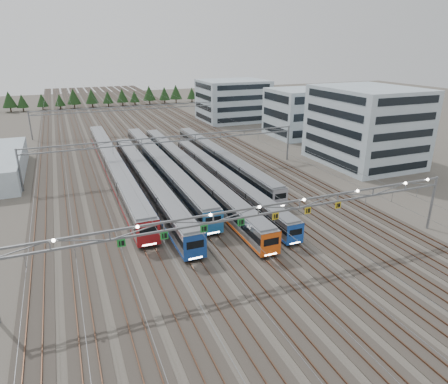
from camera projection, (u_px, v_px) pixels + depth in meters
name	position (u px, v px, depth m)	size (l,w,h in m)	color
ground	(257.00, 266.00, 48.79)	(400.00, 400.00, 0.00)	#47423A
track_bed	(124.00, 119.00, 135.00)	(54.00, 260.00, 5.42)	#2D2823
train_a	(113.00, 166.00, 80.70)	(3.17, 67.18, 4.14)	black
train_b	(147.00, 180.00, 72.35)	(2.99, 55.27, 3.90)	black
train_c	(161.00, 165.00, 81.02)	(3.09, 60.30, 4.03)	black
train_d	(189.00, 170.00, 78.36)	(2.85, 66.96, 3.71)	black
train_e	(223.00, 178.00, 74.51)	(2.58, 51.14, 3.35)	black
train_f	(220.00, 158.00, 86.97)	(2.80, 52.58, 3.64)	black
gantry_near	(258.00, 213.00, 46.19)	(56.36, 0.61, 8.08)	slate
gantry_mid	(169.00, 144.00, 81.25)	(56.36, 0.36, 8.00)	slate
gantry_far	(131.00, 111.00, 120.28)	(56.36, 0.36, 8.00)	slate
depot_bldg_south	(366.00, 126.00, 88.24)	(18.00, 22.00, 16.76)	#96AAB3
depot_bldg_mid	(297.00, 113.00, 114.94)	(14.00, 16.00, 13.41)	#96AAB3
depot_bldg_north	(233.00, 101.00, 138.75)	(22.00, 18.00, 13.81)	#96AAB3
treeline	(106.00, 97.00, 169.83)	(93.80, 5.60, 7.02)	#332114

